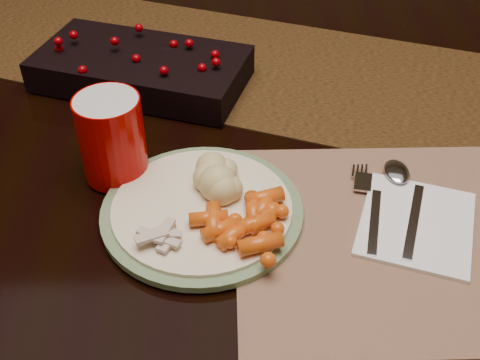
{
  "coord_description": "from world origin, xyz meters",
  "views": [
    {
      "loc": [
        -0.03,
        -0.83,
        1.27
      ],
      "look_at": [
        -0.01,
        -0.28,
        0.8
      ],
      "focal_mm": 45.0,
      "sensor_mm": 36.0,
      "label": 1
    }
  ],
  "objects_px": {
    "centerpiece": "(141,64)",
    "turkey_shreds": "(163,233)",
    "baby_carrots": "(237,219)",
    "red_cup": "(112,138)",
    "napkin": "(416,223)",
    "dinner_plate": "(202,210)",
    "mashed_potatoes": "(225,173)",
    "placemat_main": "(429,236)",
    "dining_table": "(241,249)"
  },
  "relations": [
    {
      "from": "centerpiece",
      "to": "turkey_shreds",
      "type": "distance_m",
      "value": 0.37
    },
    {
      "from": "baby_carrots",
      "to": "red_cup",
      "type": "bearing_deg",
      "value": 142.4
    },
    {
      "from": "napkin",
      "to": "centerpiece",
      "type": "bearing_deg",
      "value": 157.0
    },
    {
      "from": "turkey_shreds",
      "to": "red_cup",
      "type": "height_order",
      "value": "red_cup"
    },
    {
      "from": "centerpiece",
      "to": "dinner_plate",
      "type": "height_order",
      "value": "centerpiece"
    },
    {
      "from": "centerpiece",
      "to": "mashed_potatoes",
      "type": "distance_m",
      "value": 0.31
    },
    {
      "from": "mashed_potatoes",
      "to": "dinner_plate",
      "type": "bearing_deg",
      "value": -130.78
    },
    {
      "from": "baby_carrots",
      "to": "mashed_potatoes",
      "type": "distance_m",
      "value": 0.07
    },
    {
      "from": "placemat_main",
      "to": "red_cup",
      "type": "bearing_deg",
      "value": 162.17
    },
    {
      "from": "dining_table",
      "to": "napkin",
      "type": "height_order",
      "value": "napkin"
    },
    {
      "from": "dining_table",
      "to": "placemat_main",
      "type": "relative_size",
      "value": 3.89
    },
    {
      "from": "dining_table",
      "to": "placemat_main",
      "type": "bearing_deg",
      "value": -57.53
    },
    {
      "from": "napkin",
      "to": "dining_table",
      "type": "bearing_deg",
      "value": 143.08
    },
    {
      "from": "dinner_plate",
      "to": "baby_carrots",
      "type": "distance_m",
      "value": 0.06
    },
    {
      "from": "placemat_main",
      "to": "turkey_shreds",
      "type": "relative_size",
      "value": 7.38
    },
    {
      "from": "red_cup",
      "to": "dining_table",
      "type": "bearing_deg",
      "value": 50.35
    },
    {
      "from": "napkin",
      "to": "baby_carrots",
      "type": "bearing_deg",
      "value": -156.9
    },
    {
      "from": "dining_table",
      "to": "dinner_plate",
      "type": "bearing_deg",
      "value": -101.28
    },
    {
      "from": "placemat_main",
      "to": "mashed_potatoes",
      "type": "xyz_separation_m",
      "value": [
        -0.24,
        0.08,
        0.04
      ]
    },
    {
      "from": "dinner_plate",
      "to": "baby_carrots",
      "type": "height_order",
      "value": "baby_carrots"
    },
    {
      "from": "placemat_main",
      "to": "baby_carrots",
      "type": "height_order",
      "value": "baby_carrots"
    },
    {
      "from": "centerpiece",
      "to": "baby_carrots",
      "type": "bearing_deg",
      "value": -67.96
    },
    {
      "from": "napkin",
      "to": "red_cup",
      "type": "xyz_separation_m",
      "value": [
        -0.37,
        0.11,
        0.06
      ]
    },
    {
      "from": "red_cup",
      "to": "placemat_main",
      "type": "bearing_deg",
      "value": -18.37
    },
    {
      "from": "dining_table",
      "to": "baby_carrots",
      "type": "xyz_separation_m",
      "value": [
        -0.02,
        -0.33,
        0.4
      ]
    },
    {
      "from": "turkey_shreds",
      "to": "red_cup",
      "type": "xyz_separation_m",
      "value": [
        -0.07,
        0.14,
        0.04
      ]
    },
    {
      "from": "turkey_shreds",
      "to": "baby_carrots",
      "type": "bearing_deg",
      "value": 10.68
    },
    {
      "from": "centerpiece",
      "to": "placemat_main",
      "type": "height_order",
      "value": "centerpiece"
    },
    {
      "from": "napkin",
      "to": "turkey_shreds",
      "type": "bearing_deg",
      "value": -154.53
    },
    {
      "from": "baby_carrots",
      "to": "red_cup",
      "type": "xyz_separation_m",
      "value": [
        -0.16,
        0.12,
        0.03
      ]
    },
    {
      "from": "red_cup",
      "to": "centerpiece",
      "type": "bearing_deg",
      "value": 86.87
    },
    {
      "from": "baby_carrots",
      "to": "turkey_shreds",
      "type": "distance_m",
      "value": 0.09
    },
    {
      "from": "turkey_shreds",
      "to": "red_cup",
      "type": "distance_m",
      "value": 0.16
    },
    {
      "from": "dining_table",
      "to": "placemat_main",
      "type": "xyz_separation_m",
      "value": [
        0.21,
        -0.33,
        0.38
      ]
    },
    {
      "from": "dinner_plate",
      "to": "red_cup",
      "type": "height_order",
      "value": "red_cup"
    },
    {
      "from": "centerpiece",
      "to": "placemat_main",
      "type": "distance_m",
      "value": 0.52
    },
    {
      "from": "dining_table",
      "to": "red_cup",
      "type": "xyz_separation_m",
      "value": [
        -0.17,
        -0.21,
        0.44
      ]
    },
    {
      "from": "centerpiece",
      "to": "placemat_main",
      "type": "relative_size",
      "value": 0.71
    },
    {
      "from": "dining_table",
      "to": "turkey_shreds",
      "type": "xyz_separation_m",
      "value": [
        -0.1,
        -0.34,
        0.4
      ]
    },
    {
      "from": "dining_table",
      "to": "baby_carrots",
      "type": "height_order",
      "value": "baby_carrots"
    },
    {
      "from": "napkin",
      "to": "red_cup",
      "type": "relative_size",
      "value": 1.31
    },
    {
      "from": "mashed_potatoes",
      "to": "napkin",
      "type": "distance_m",
      "value": 0.24
    },
    {
      "from": "dinner_plate",
      "to": "napkin",
      "type": "bearing_deg",
      "value": -6.22
    },
    {
      "from": "turkey_shreds",
      "to": "red_cup",
      "type": "bearing_deg",
      "value": 117.28
    },
    {
      "from": "dining_table",
      "to": "centerpiece",
      "type": "xyz_separation_m",
      "value": [
        -0.16,
        0.03,
        0.41
      ]
    },
    {
      "from": "centerpiece",
      "to": "red_cup",
      "type": "height_order",
      "value": "red_cup"
    },
    {
      "from": "placemat_main",
      "to": "dinner_plate",
      "type": "distance_m",
      "value": 0.27
    },
    {
      "from": "placemat_main",
      "to": "dinner_plate",
      "type": "bearing_deg",
      "value": 171.12
    },
    {
      "from": "mashed_potatoes",
      "to": "napkin",
      "type": "xyz_separation_m",
      "value": [
        0.23,
        -0.06,
        -0.03
      ]
    },
    {
      "from": "dinner_plate",
      "to": "dining_table",
      "type": "bearing_deg",
      "value": 78.72
    }
  ]
}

